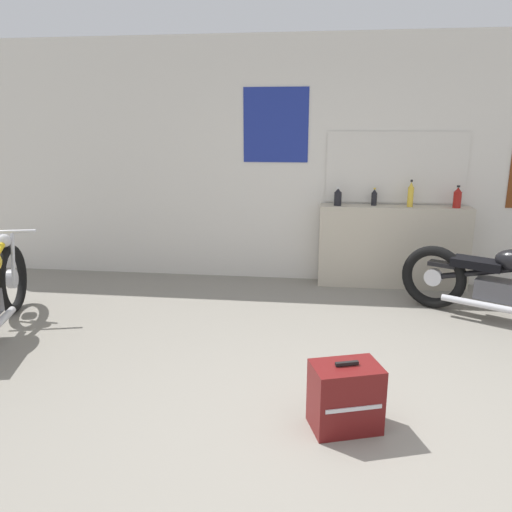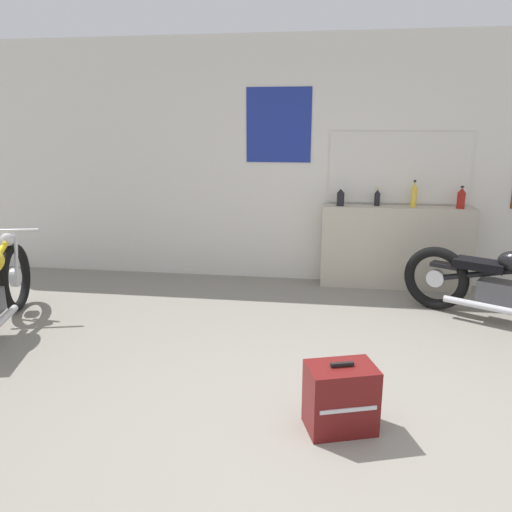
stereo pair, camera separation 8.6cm
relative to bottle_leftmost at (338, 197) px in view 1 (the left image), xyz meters
name	(u,v)px [view 1 (the left image)]	position (x,y,z in m)	size (l,w,h in m)	color
ground_plane	(335,447)	(-0.08, -3.12, -1.03)	(24.00, 24.00, 0.00)	gray
wall_back	(334,162)	(-0.05, 0.20, 0.37)	(10.00, 0.07, 2.80)	silver
sill_counter	(392,247)	(0.64, 0.02, -0.56)	(1.67, 0.28, 0.93)	#B7AD99
bottle_leftmost	(338,197)	(0.00, 0.00, 0.00)	(0.08, 0.08, 0.21)	black
bottle_left_center	(374,198)	(0.41, 0.06, 0.00)	(0.06, 0.06, 0.20)	black
bottle_center	(411,195)	(0.80, 0.01, 0.04)	(0.06, 0.06, 0.30)	gold
bottle_right_center	(457,198)	(1.29, -0.01, 0.02)	(0.09, 0.09, 0.25)	maroon
motorcycle_black	(506,282)	(1.54, -0.99, -0.63)	(1.77, 1.07, 0.80)	black
hard_case_darkred	(345,397)	(-0.02, -2.91, -0.82)	(0.47, 0.39, 0.44)	maroon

